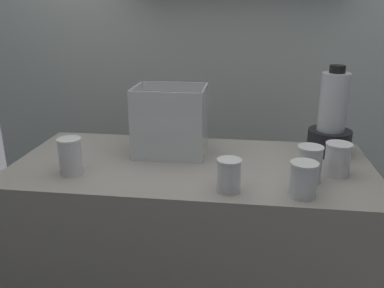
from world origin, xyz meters
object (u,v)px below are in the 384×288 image
at_px(juice_cup_orange_right, 309,166).
at_px(carrot_display_bin, 169,134).
at_px(blender_pitcher, 331,122).
at_px(juice_cup_mango_far_left, 71,158).
at_px(juice_cup_mango_left, 229,177).
at_px(juice_cup_pomegranate_far_right, 337,160).
at_px(juice_cup_mango_middle, 303,182).

bearing_deg(juice_cup_orange_right, carrot_display_bin, 157.12).
height_order(blender_pitcher, juice_cup_mango_far_left, blender_pitcher).
relative_size(juice_cup_mango_left, juice_cup_pomegranate_far_right, 0.94).
bearing_deg(blender_pitcher, carrot_display_bin, -172.71).
bearing_deg(juice_cup_mango_middle, juice_cup_mango_far_left, 174.35).
relative_size(carrot_display_bin, juice_cup_mango_middle, 2.45).
relative_size(juice_cup_mango_far_left, juice_cup_orange_right, 1.03).
bearing_deg(juice_cup_mango_middle, blender_pitcher, 69.54).
height_order(juice_cup_mango_left, juice_cup_mango_middle, juice_cup_mango_middle).
bearing_deg(blender_pitcher, juice_cup_mango_middle, -110.46).
relative_size(carrot_display_bin, juice_cup_orange_right, 2.18).
bearing_deg(juice_cup_orange_right, juice_cup_mango_middle, -106.45).
bearing_deg(juice_cup_pomegranate_far_right, juice_cup_mango_left, -153.79).
bearing_deg(juice_cup_mango_left, blender_pitcher, 46.70).
xyz_separation_m(carrot_display_bin, juice_cup_mango_middle, (0.50, -0.35, -0.03)).
distance_m(juice_cup_mango_left, juice_cup_mango_middle, 0.24).
distance_m(juice_cup_mango_middle, juice_cup_pomegranate_far_right, 0.25).
distance_m(juice_cup_mango_far_left, juice_cup_pomegranate_far_right, 0.97).
relative_size(blender_pitcher, juice_cup_pomegranate_far_right, 3.03).
bearing_deg(carrot_display_bin, juice_cup_orange_right, -22.88).
bearing_deg(juice_cup_orange_right, juice_cup_pomegranate_far_right, 34.95).
height_order(juice_cup_mango_middle, juice_cup_orange_right, juice_cup_orange_right).
xyz_separation_m(blender_pitcher, juice_cup_pomegranate_far_right, (-0.01, -0.23, -0.08)).
bearing_deg(blender_pitcher, juice_cup_mango_left, -133.30).
height_order(juice_cup_mango_left, juice_cup_orange_right, juice_cup_orange_right).
xyz_separation_m(carrot_display_bin, blender_pitcher, (0.66, 0.08, 0.05)).
height_order(carrot_display_bin, blender_pitcher, blender_pitcher).
bearing_deg(juice_cup_mango_far_left, juice_cup_mango_middle, -5.65).
distance_m(carrot_display_bin, juice_cup_mango_far_left, 0.41).
bearing_deg(blender_pitcher, juice_cup_mango_far_left, -160.30).
xyz_separation_m(blender_pitcher, juice_cup_mango_left, (-0.40, -0.42, -0.08)).
height_order(carrot_display_bin, juice_cup_mango_left, carrot_display_bin).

